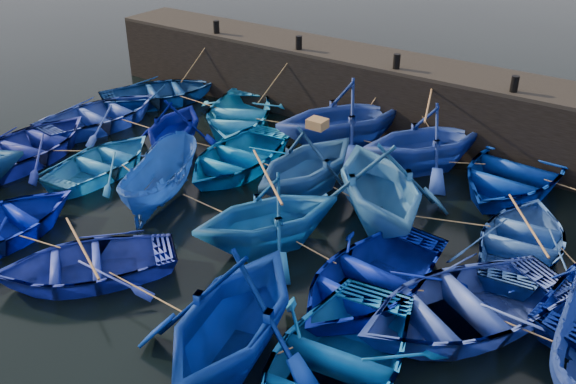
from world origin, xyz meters
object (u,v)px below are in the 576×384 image
Objects in this scene: boat_0 at (161,92)px; wooden_crate at (317,124)px; boat_8 at (237,156)px; boat_13 at (31,145)px.

boat_0 is 10.12m from wooden_crate.
boat_8 is at bearing -173.67° from boat_0.
boat_8 is at bearing -160.37° from boat_13.
wooden_crate is at bearing -169.58° from boat_13.
boat_13 is (0.21, -6.24, 0.03)m from boat_0.
boat_0 is 6.25m from boat_13.
wooden_crate reaches higher than boat_8.
wooden_crate reaches higher than boat_13.
boat_8 is 0.95× the size of boat_13.
boat_0 is at bearing 162.16° from wooden_crate.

